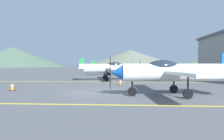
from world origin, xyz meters
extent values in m
plane|color=#54565B|center=(0.00, 0.00, 0.00)|extent=(400.00, 400.00, 0.00)
cube|color=yellow|center=(0.00, -4.07, 0.01)|extent=(80.00, 0.16, 0.01)
cube|color=yellow|center=(0.00, 7.35, 0.01)|extent=(80.00, 0.16, 0.01)
cylinder|color=white|center=(5.04, -1.24, 1.41)|extent=(6.67, 1.71, 1.07)
cone|color=blue|center=(1.42, -1.60, 1.41)|extent=(0.76, 0.97, 0.91)
cube|color=black|center=(1.03, -1.63, 1.41)|extent=(0.05, 0.12, 1.94)
ellipsoid|color=#1E2833|center=(4.17, -1.32, 1.73)|extent=(2.02, 1.06, 0.87)
cube|color=white|center=(4.65, -1.28, 1.45)|extent=(1.90, 8.60, 0.16)
cylinder|color=black|center=(2.33, -1.51, 0.76)|extent=(0.10, 0.10, 0.97)
cylinder|color=black|center=(2.33, -1.51, 0.27)|extent=(0.55, 0.17, 0.54)
cylinder|color=black|center=(5.13, -0.16, 0.76)|extent=(0.10, 0.10, 0.97)
cylinder|color=black|center=(5.13, -0.16, 0.27)|extent=(0.55, 0.17, 0.54)
cylinder|color=black|center=(5.33, -2.28, 0.76)|extent=(0.10, 0.10, 0.97)
cylinder|color=black|center=(5.33, -2.28, 0.27)|extent=(0.55, 0.17, 0.54)
cylinder|color=white|center=(-0.12, 9.79, 1.41)|extent=(6.67, 2.37, 1.07)
cone|color=#1E8C3F|center=(3.45, 10.52, 1.41)|extent=(0.85, 1.02, 0.91)
cube|color=black|center=(3.83, 10.60, 1.41)|extent=(0.06, 0.12, 1.94)
ellipsoid|color=#1E2833|center=(0.74, 9.97, 1.73)|extent=(2.08, 1.24, 0.87)
cube|color=white|center=(0.26, 9.87, 1.45)|extent=(2.76, 8.57, 0.16)
cube|color=white|center=(-3.06, 9.19, 1.45)|extent=(1.17, 2.61, 0.10)
cube|color=#1E8C3F|center=(-3.06, 9.19, 1.99)|extent=(0.62, 0.24, 1.16)
cylinder|color=black|center=(2.54, 10.34, 0.76)|extent=(0.10, 0.10, 0.97)
cylinder|color=black|center=(2.54, 10.34, 0.27)|extent=(0.56, 0.22, 0.54)
cylinder|color=black|center=(-0.09, 8.71, 0.76)|extent=(0.10, 0.10, 0.97)
cylinder|color=black|center=(-0.09, 8.71, 0.27)|extent=(0.56, 0.22, 0.54)
cylinder|color=black|center=(-0.52, 10.80, 0.76)|extent=(0.10, 0.10, 0.97)
cylinder|color=black|center=(-0.52, 10.80, 0.27)|extent=(0.56, 0.22, 0.54)
cylinder|color=silver|center=(-0.61, 21.02, 1.41)|extent=(6.68, 2.08, 1.07)
cone|color=#1E8C3F|center=(2.99, 21.59, 1.41)|extent=(0.81, 1.00, 0.91)
cube|color=black|center=(3.37, 21.65, 1.41)|extent=(0.06, 0.12, 1.94)
ellipsoid|color=#1E2833|center=(0.26, 21.16, 1.73)|extent=(2.05, 1.16, 0.87)
cube|color=silver|center=(-0.22, 21.08, 1.45)|extent=(2.38, 8.60, 0.16)
cube|color=silver|center=(-3.58, 20.55, 1.45)|extent=(1.06, 2.60, 0.10)
cube|color=#1E8C3F|center=(-3.58, 20.55, 1.99)|extent=(0.62, 0.21, 1.16)
cylinder|color=black|center=(2.08, 21.44, 0.76)|extent=(0.10, 0.10, 0.97)
cylinder|color=black|center=(2.08, 21.44, 0.27)|extent=(0.55, 0.20, 0.54)
cylinder|color=black|center=(-0.63, 19.94, 0.76)|extent=(0.10, 0.10, 0.97)
cylinder|color=black|center=(-0.63, 19.94, 0.27)|extent=(0.55, 0.20, 0.54)
cylinder|color=black|center=(-0.96, 22.04, 0.76)|extent=(0.10, 0.10, 0.97)
cylinder|color=black|center=(-0.96, 22.04, 0.27)|extent=(0.55, 0.20, 0.54)
cube|color=black|center=(1.52, 4.32, 0.02)|extent=(0.36, 0.36, 0.04)
cone|color=orange|center=(1.52, 4.32, 0.32)|extent=(0.29, 0.29, 0.55)
cylinder|color=white|center=(1.52, 4.32, 0.34)|extent=(0.20, 0.20, 0.08)
cube|color=black|center=(-6.23, 0.41, 0.02)|extent=(0.36, 0.36, 0.04)
cone|color=orange|center=(-6.23, 0.41, 0.32)|extent=(0.29, 0.29, 0.55)
cylinder|color=white|center=(-6.23, 0.41, 0.34)|extent=(0.20, 0.20, 0.08)
cone|color=#4C6651|center=(-76.41, 117.27, 6.99)|extent=(72.86, 72.86, 13.98)
cone|color=slate|center=(7.22, 132.08, 6.27)|extent=(73.55, 73.55, 12.54)
cone|color=slate|center=(73.49, 151.22, 4.43)|extent=(54.42, 54.42, 8.86)
camera|label=1|loc=(1.81, -12.89, 1.91)|focal=30.61mm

